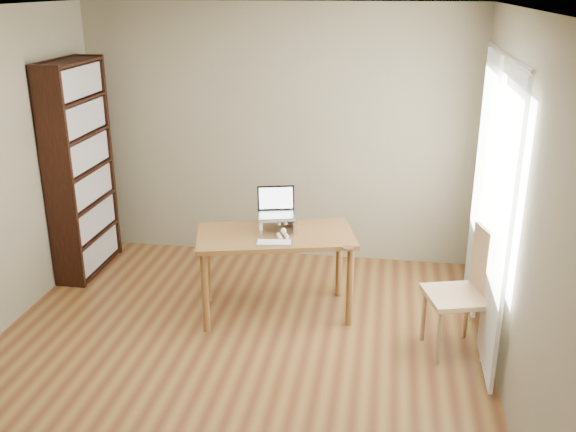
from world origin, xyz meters
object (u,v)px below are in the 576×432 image
object	(u,v)px
bookshelf	(80,169)
keyboard	(274,243)
desk	(276,245)
laptop	(278,208)
chair	(467,289)
cat	(280,222)

from	to	relation	value
bookshelf	keyboard	xyz separation A→B (m)	(2.07, -0.84, -0.29)
desk	laptop	size ratio (longest dim) A/B	3.97
chair	desk	bearing A→B (deg)	149.56
desk	laptop	bearing A→B (deg)	75.73
cat	chair	xyz separation A→B (m)	(1.55, -0.51, -0.27)
keyboard	chair	xyz separation A→B (m)	(1.54, -0.18, -0.21)
laptop	keyboard	distance (m)	0.40
bookshelf	chair	distance (m)	3.79
cat	desk	bearing A→B (deg)	-122.78
keyboard	chair	bearing A→B (deg)	-14.82
chair	keyboard	bearing A→B (deg)	157.19
cat	chair	bearing A→B (deg)	-40.82
laptop	chair	bearing A→B (deg)	-33.07
desk	cat	xyz separation A→B (m)	(0.02, 0.11, 0.17)
keyboard	chair	size ratio (longest dim) A/B	0.31
bookshelf	desk	size ratio (longest dim) A/B	1.45
bookshelf	chair	bearing A→B (deg)	-15.79
cat	chair	size ratio (longest dim) A/B	0.48
bookshelf	keyboard	size ratio (longest dim) A/B	6.76
desk	chair	distance (m)	1.62
bookshelf	cat	size ratio (longest dim) A/B	4.33
keyboard	chair	distance (m)	1.56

